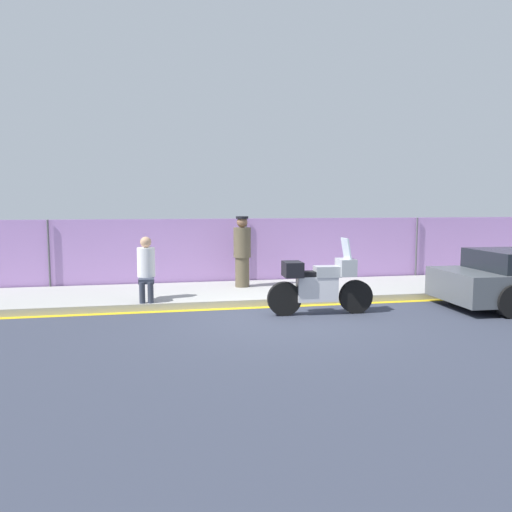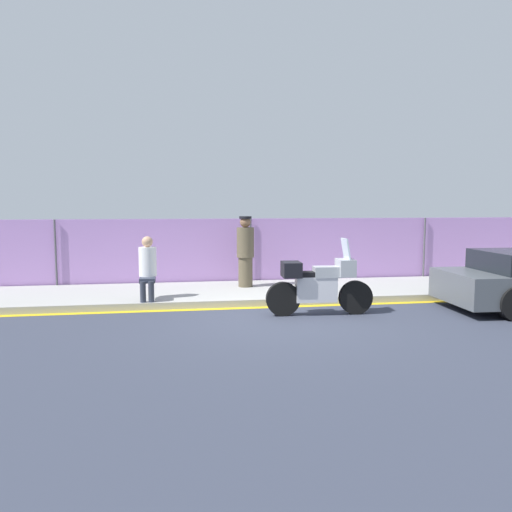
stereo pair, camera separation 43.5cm
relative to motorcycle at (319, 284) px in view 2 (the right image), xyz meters
name	(u,v)px [view 2 (the right image)]	position (x,y,z in m)	size (l,w,h in m)	color
ground_plane	(280,318)	(-0.83, -0.19, -0.63)	(120.00, 120.00, 0.00)	#333847
sidewalk	(259,292)	(-0.83, 2.34, -0.55)	(37.15, 2.75, 0.15)	#9E9E99
curb_paint_stripe	(270,307)	(-0.83, 0.87, -0.62)	(37.15, 0.18, 0.01)	gold
storefront_fence	(250,252)	(-0.83, 3.80, 0.29)	(35.29, 0.17, 1.83)	#AD7FC6
motorcycle	(319,284)	(0.00, 0.00, 0.00)	(2.17, 0.56, 1.54)	black
officer_standing	(245,251)	(-1.10, 2.73, 0.42)	(0.43, 0.43, 1.76)	brown
person_seated_on_curb	(148,265)	(-3.42, 1.45, 0.28)	(0.38, 0.70, 1.36)	#2D3342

